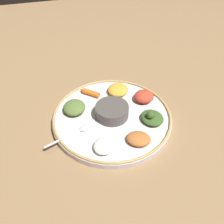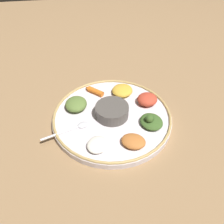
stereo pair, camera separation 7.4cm
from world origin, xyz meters
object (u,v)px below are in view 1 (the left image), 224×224
at_px(greens_pile, 152,117).
at_px(carrot_near_spoon, 90,93).
at_px(spoon, 76,132).
at_px(center_bowl, 112,111).

height_order(greens_pile, carrot_near_spoon, greens_pile).
distance_m(spoon, greens_pile, 0.23).
distance_m(center_bowl, greens_pile, 0.12).
xyz_separation_m(center_bowl, greens_pile, (0.11, -0.06, -0.01)).
distance_m(center_bowl, carrot_near_spoon, 0.13).
bearing_deg(spoon, greens_pile, -3.22).
bearing_deg(center_bowl, greens_pile, -26.57).
relative_size(greens_pile, carrot_near_spoon, 1.33).
bearing_deg(spoon, carrot_near_spoon, 64.77).
distance_m(spoon, carrot_near_spoon, 0.18).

